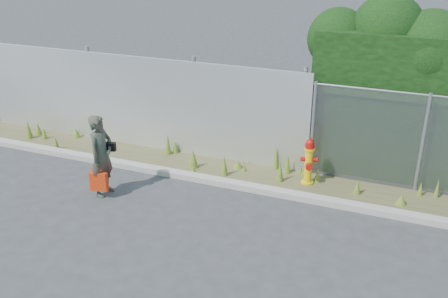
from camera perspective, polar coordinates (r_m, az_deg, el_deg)
name	(u,v)px	position (r m, az deg, el deg)	size (l,w,h in m)	color
ground	(210,235)	(8.71, -1.59, -9.78)	(80.00, 80.00, 0.00)	#363638
curb	(245,186)	(10.13, 2.42, -4.29)	(16.00, 0.22, 0.12)	#9C978D
weed_strip	(284,175)	(10.49, 6.92, -3.01)	(16.00, 1.29, 0.53)	#4E482C
corrugated_fence	(134,102)	(12.05, -10.30, 5.34)	(8.50, 0.21, 2.30)	silver
fire_hydrant	(308,162)	(10.28, 9.63, -1.48)	(0.34, 0.31, 1.02)	yellow
woman	(102,156)	(9.92, -13.82, -0.74)	(0.60, 0.39, 1.64)	#0F6146
red_tote_bag	(99,181)	(9.97, -14.12, -3.62)	(0.34, 0.12, 0.44)	red
black_shoulder_bag	(110,147)	(9.91, -12.89, 0.26)	(0.22, 0.09, 0.17)	black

